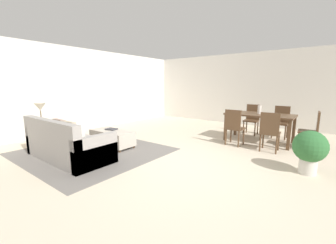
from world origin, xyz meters
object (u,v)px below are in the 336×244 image
object	(u,v)px
dining_chair_far_left	(252,118)
book_on_ottoman	(111,129)
table_lamp	(40,108)
dining_chair_near_right	(270,130)
couch	(67,145)
dining_chair_head_east	(312,128)
side_table	(42,129)
ottoman_table	(112,137)
vase_centerpiece	(259,110)
dining_table	(260,117)
dining_chair_far_right	(281,120)
potted_plant	(310,149)
dining_chair_near_left	(234,125)

from	to	relation	value
dining_chair_far_left	book_on_ottoman	size ratio (longest dim) A/B	3.54
table_lamp	dining_chair_near_right	xyz separation A→B (m)	(4.55, 2.96, -0.46)
couch	dining_chair_head_east	xyz separation A→B (m)	(3.99, 3.82, 0.22)
side_table	table_lamp	xyz separation A→B (m)	(-0.00, -0.00, 0.53)
side_table	dining_chair_near_right	xyz separation A→B (m)	(4.55, 2.96, 0.07)
ottoman_table	side_table	bearing A→B (deg)	-141.40
vase_centerpiece	dining_chair_near_right	bearing A→B (deg)	-59.67
side_table	dining_chair_near_right	size ratio (longest dim) A/B	0.62
dining_chair_far_left	dining_chair_head_east	distance (m)	1.84
dining_chair_head_east	vase_centerpiece	distance (m)	1.26
couch	vase_centerpiece	world-z (taller)	vase_centerpiece
dining_table	book_on_ottoman	bearing A→B (deg)	-137.07
ottoman_table	dining_chair_far_right	size ratio (longest dim) A/B	1.26
ottoman_table	dining_table	bearing A→B (deg)	44.23
table_lamp	potted_plant	size ratio (longest dim) A/B	0.69
dining_chair_head_east	vase_centerpiece	xyz separation A→B (m)	(-1.21, -0.01, 0.35)
dining_chair_near_right	dining_chair_head_east	world-z (taller)	same
dining_chair_near_left	book_on_ottoman	xyz separation A→B (m)	(-2.45, -1.88, -0.10)
couch	dining_chair_head_east	bearing A→B (deg)	43.77
book_on_ottoman	vase_centerpiece	bearing A→B (deg)	42.69
dining_chair_far_right	potted_plant	xyz separation A→B (m)	(0.90, -2.55, -0.07)
dining_chair_far_left	dining_chair_far_right	xyz separation A→B (m)	(0.81, 0.01, 0.00)
book_on_ottoman	couch	bearing A→B (deg)	-87.10
table_lamp	vase_centerpiece	distance (m)	5.54
potted_plant	ottoman_table	bearing A→B (deg)	-166.24
dining_chair_near_left	dining_chair_head_east	size ratio (longest dim) A/B	1.00
dining_chair_far_right	dining_chair_head_east	bearing A→B (deg)	-46.59
ottoman_table	dining_chair_far_left	bearing A→B (deg)	56.45
couch	dining_chair_near_right	xyz separation A→B (m)	(3.24, 3.04, 0.22)
dining_chair_far_left	dining_chair_head_east	bearing A→B (deg)	-27.71
dining_chair_head_east	vase_centerpiece	bearing A→B (deg)	-179.59
ottoman_table	dining_table	world-z (taller)	dining_table
couch	dining_chair_near_left	world-z (taller)	dining_chair_near_left
dining_table	dining_chair_far_left	xyz separation A→B (m)	(-0.43, 0.83, -0.15)
table_lamp	dining_table	size ratio (longest dim) A/B	0.31
dining_chair_near_left	dining_chair_far_left	distance (m)	1.61
dining_chair_near_right	ottoman_table	bearing A→B (deg)	-149.51
dining_chair_head_east	potted_plant	distance (m)	1.69
couch	book_on_ottoman	distance (m)	1.20
dining_chair_far_right	potted_plant	distance (m)	2.70
couch	side_table	size ratio (longest dim) A/B	3.59
dining_chair_near_right	dining_chair_near_left	bearing A→B (deg)	178.18
couch	vase_centerpiece	xyz separation A→B (m)	(2.78, 3.81, 0.58)
dining_chair_far_right	book_on_ottoman	distance (m)	4.76
dining_chair_far_left	book_on_ottoman	bearing A→B (deg)	-124.79
dining_chair_near_left	potted_plant	distance (m)	1.92
couch	dining_chair_head_east	distance (m)	5.53
dining_chair_near_right	dining_chair_far_left	xyz separation A→B (m)	(-0.87, 1.64, 0.00)
potted_plant	side_table	bearing A→B (deg)	-159.09
dining_chair_near_right	vase_centerpiece	xyz separation A→B (m)	(-0.45, 0.77, 0.35)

